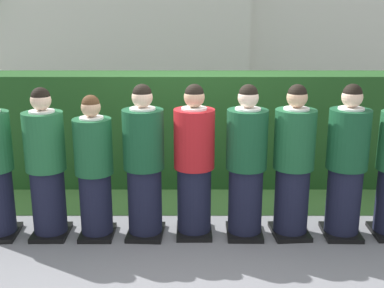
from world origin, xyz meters
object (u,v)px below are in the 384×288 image
object	(u,v)px
student_front_row_1	(44,167)
student_front_row_3	(142,166)
student_in_red_blazer	(192,165)
student_front_row_6	(291,165)
student_front_row_5	(244,166)
student_front_row_2	(92,171)
student_front_row_7	(344,165)

from	to	relation	value
student_front_row_1	student_front_row_3	xyz separation A→B (m)	(1.06, 0.00, 0.02)
student_in_red_blazer	student_front_row_6	bearing A→B (deg)	-0.94
student_front_row_5	student_front_row_2	bearing A→B (deg)	-179.08
student_front_row_2	student_front_row_3	bearing A→B (deg)	1.99
student_front_row_1	student_front_row_6	world-z (taller)	student_front_row_6
student_front_row_3	student_front_row_6	distance (m)	1.62
student_in_red_blazer	student_front_row_6	size ratio (longest dim) A/B	1.00
student_front_row_7	student_front_row_3	bearing A→B (deg)	179.95
student_front_row_1	student_front_row_3	world-z (taller)	student_front_row_3
student_front_row_3	student_front_row_7	bearing A→B (deg)	-0.05
student_front_row_3	student_front_row_1	bearing A→B (deg)	-179.79
student_in_red_blazer	student_front_row_5	xyz separation A→B (m)	(0.56, -0.02, 0.00)
student_front_row_5	student_front_row_7	size ratio (longest dim) A/B	1.00
student_front_row_6	student_front_row_7	size ratio (longest dim) A/B	1.00
student_front_row_2	student_front_row_6	distance (m)	2.15
student_front_row_5	student_front_row_3	bearing A→B (deg)	-179.60
student_in_red_blazer	student_front_row_5	world-z (taller)	same
student_front_row_1	student_front_row_5	xyz separation A→B (m)	(2.16, 0.01, 0.01)
student_front_row_5	student_front_row_7	bearing A→B (deg)	-0.50
student_in_red_blazer	student_front_row_5	distance (m)	0.56
student_front_row_1	student_front_row_6	bearing A→B (deg)	0.38
student_front_row_1	student_front_row_7	size ratio (longest dim) A/B	0.98
student_front_row_3	student_front_row_5	xyz separation A→B (m)	(1.11, 0.01, -0.00)
student_in_red_blazer	student_front_row_6	world-z (taller)	same
student_in_red_blazer	student_front_row_3	bearing A→B (deg)	-176.65
student_front_row_7	student_front_row_2	bearing A→B (deg)	-179.65
student_front_row_3	student_front_row_5	distance (m)	1.11
student_front_row_1	student_in_red_blazer	xyz separation A→B (m)	(1.60, 0.04, 0.01)
student_front_row_5	student_front_row_7	world-z (taller)	student_front_row_7
student_front_row_2	student_front_row_6	bearing A→B (deg)	0.87
student_in_red_blazer	student_front_row_7	distance (m)	1.64
student_front_row_1	student_front_row_7	xyz separation A→B (m)	(3.24, 0.00, 0.02)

